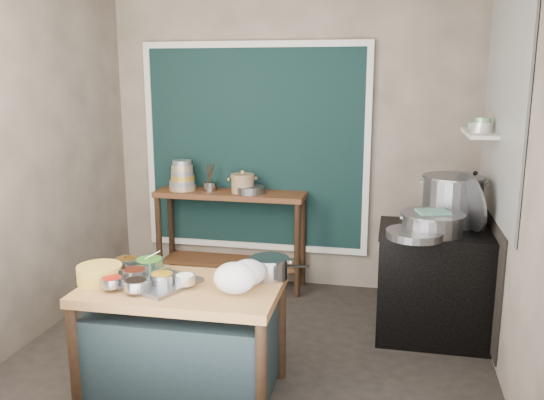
% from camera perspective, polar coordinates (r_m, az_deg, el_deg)
% --- Properties ---
extents(floor, '(3.50, 3.00, 0.02)m').
position_cam_1_polar(floor, '(4.55, -1.74, -14.65)').
color(floor, '#2A2420').
rests_on(floor, ground).
extents(back_wall, '(3.50, 0.02, 2.80)m').
position_cam_1_polar(back_wall, '(5.57, 1.91, 5.59)').
color(back_wall, gray).
rests_on(back_wall, floor).
extents(left_wall, '(0.02, 3.00, 2.80)m').
position_cam_1_polar(left_wall, '(4.84, -22.58, 3.63)').
color(left_wall, gray).
rests_on(left_wall, floor).
extents(right_wall, '(0.02, 3.00, 2.80)m').
position_cam_1_polar(right_wall, '(4.06, 23.02, 2.08)').
color(right_wall, gray).
rests_on(right_wall, floor).
extents(curtain_panel, '(2.10, 0.02, 1.90)m').
position_cam_1_polar(curtain_panel, '(5.61, -1.71, 5.13)').
color(curtain_panel, black).
rests_on(curtain_panel, back_wall).
extents(curtain_frame, '(2.22, 0.03, 2.02)m').
position_cam_1_polar(curtain_frame, '(5.60, -1.73, 5.12)').
color(curtain_frame, beige).
rests_on(curtain_frame, back_wall).
extents(tile_panel, '(0.02, 1.70, 1.70)m').
position_cam_1_polar(tile_panel, '(4.55, 21.93, 8.89)').
color(tile_panel, '#B2B2AA').
rests_on(tile_panel, right_wall).
extents(soot_patch, '(0.01, 1.30, 1.30)m').
position_cam_1_polar(soot_patch, '(4.84, 20.70, -4.74)').
color(soot_patch, black).
rests_on(soot_patch, right_wall).
extents(wall_shelf, '(0.22, 0.70, 0.03)m').
position_cam_1_polar(wall_shelf, '(4.85, 19.89, 6.24)').
color(wall_shelf, beige).
rests_on(wall_shelf, right_wall).
extents(prep_table, '(1.26, 0.75, 0.75)m').
position_cam_1_polar(prep_table, '(3.86, -8.82, -13.57)').
color(prep_table, olive).
rests_on(prep_table, floor).
extents(back_counter, '(1.45, 0.40, 0.95)m').
position_cam_1_polar(back_counter, '(5.66, -4.08, -3.89)').
color(back_counter, brown).
rests_on(back_counter, floor).
extents(stove_block, '(0.90, 0.68, 0.85)m').
position_cam_1_polar(stove_block, '(4.78, 15.96, -8.07)').
color(stove_block, black).
rests_on(stove_block, floor).
extents(stove_top, '(0.92, 0.69, 0.03)m').
position_cam_1_polar(stove_top, '(4.65, 16.28, -2.98)').
color(stove_top, black).
rests_on(stove_top, stove_block).
extents(condiment_tray, '(0.69, 0.60, 0.03)m').
position_cam_1_polar(condiment_tray, '(3.81, -12.12, -7.75)').
color(condiment_tray, gray).
rests_on(condiment_tray, prep_table).
extents(condiment_bowls, '(0.64, 0.52, 0.08)m').
position_cam_1_polar(condiment_bowls, '(3.82, -13.11, -7.02)').
color(condiment_bowls, gray).
rests_on(condiment_bowls, condiment_tray).
extents(yellow_basin, '(0.34, 0.34, 0.11)m').
position_cam_1_polar(yellow_basin, '(3.88, -16.70, -7.01)').
color(yellow_basin, '#C38D3A').
rests_on(yellow_basin, prep_table).
extents(saucepan, '(0.29, 0.29, 0.14)m').
position_cam_1_polar(saucepan, '(3.78, -0.24, -6.72)').
color(saucepan, gray).
rests_on(saucepan, prep_table).
extents(plastic_bag_a, '(0.32, 0.29, 0.19)m').
position_cam_1_polar(plastic_bag_a, '(3.52, -3.74, -7.73)').
color(plastic_bag_a, white).
rests_on(plastic_bag_a, prep_table).
extents(plastic_bag_b, '(0.25, 0.22, 0.17)m').
position_cam_1_polar(plastic_bag_b, '(3.66, -2.34, -7.16)').
color(plastic_bag_b, white).
rests_on(plastic_bag_b, prep_table).
extents(bowl_stack, '(0.26, 0.26, 0.29)m').
position_cam_1_polar(bowl_stack, '(5.65, -8.91, 2.25)').
color(bowl_stack, tan).
rests_on(bowl_stack, back_counter).
extents(utensil_cup, '(0.17, 0.17, 0.08)m').
position_cam_1_polar(utensil_cup, '(5.61, -6.15, 1.35)').
color(utensil_cup, gray).
rests_on(utensil_cup, back_counter).
extents(ceramic_crock, '(0.31, 0.31, 0.16)m').
position_cam_1_polar(ceramic_crock, '(5.48, -2.92, 1.56)').
color(ceramic_crock, '#8E734D').
rests_on(ceramic_crock, back_counter).
extents(wide_bowl, '(0.35, 0.35, 0.07)m').
position_cam_1_polar(wide_bowl, '(5.45, -2.15, 1.02)').
color(wide_bowl, gray).
rests_on(wide_bowl, back_counter).
extents(stock_pot, '(0.55, 0.55, 0.39)m').
position_cam_1_polar(stock_pot, '(4.81, 17.43, 0.03)').
color(stock_pot, gray).
rests_on(stock_pot, stove_top).
extents(pot_lid, '(0.27, 0.48, 0.46)m').
position_cam_1_polar(pot_lid, '(4.61, 19.06, -0.15)').
color(pot_lid, gray).
rests_on(pot_lid, stove_top).
extents(steamer, '(0.62, 0.62, 0.16)m').
position_cam_1_polar(steamer, '(4.50, 15.60, -2.21)').
color(steamer, gray).
rests_on(steamer, stove_top).
extents(green_cloth, '(0.27, 0.23, 0.02)m').
position_cam_1_polar(green_cloth, '(4.48, 15.66, -1.12)').
color(green_cloth, '#528C7A').
rests_on(green_cloth, steamer).
extents(shallow_pan, '(0.55, 0.55, 0.05)m').
position_cam_1_polar(shallow_pan, '(4.35, 13.95, -3.31)').
color(shallow_pan, gray).
rests_on(shallow_pan, stove_top).
extents(shelf_bowl_stack, '(0.15, 0.15, 0.12)m').
position_cam_1_polar(shelf_bowl_stack, '(4.74, 20.11, 6.94)').
color(shelf_bowl_stack, silver).
rests_on(shelf_bowl_stack, wall_shelf).
extents(shelf_bowl_green, '(0.18, 0.18, 0.05)m').
position_cam_1_polar(shelf_bowl_green, '(5.05, 19.62, 6.93)').
color(shelf_bowl_green, gray).
rests_on(shelf_bowl_green, wall_shelf).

